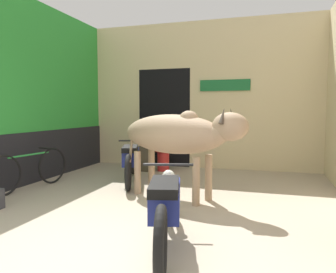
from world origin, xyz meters
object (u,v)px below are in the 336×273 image
(bicycle, at_px, (30,170))
(plastic_stool, at_px, (163,160))
(motorcycle_near, at_px, (166,204))
(cow, at_px, (178,135))
(shopkeeper_seated, at_px, (148,142))
(motorcycle_far, at_px, (131,159))

(bicycle, bearing_deg, plastic_stool, 54.33)
(motorcycle_near, bearing_deg, cow, 101.60)
(bicycle, bearing_deg, shopkeeper_seated, 59.15)
(cow, distance_m, bicycle, 2.66)
(motorcycle_far, bearing_deg, shopkeeper_seated, 93.98)
(plastic_stool, bearing_deg, motorcycle_far, -100.96)
(bicycle, relative_size, plastic_stool, 3.57)
(motorcycle_near, relative_size, plastic_stool, 4.27)
(cow, xyz_separation_m, plastic_stool, (-0.91, 2.12, -0.73))
(shopkeeper_seated, bearing_deg, plastic_stool, 13.26)
(motorcycle_near, distance_m, shopkeeper_seated, 4.16)
(cow, bearing_deg, motorcycle_far, 143.14)
(bicycle, xyz_separation_m, plastic_stool, (1.66, 2.32, -0.09))
(motorcycle_near, bearing_deg, bicycle, 151.61)
(cow, xyz_separation_m, motorcycle_near, (0.37, -1.79, -0.56))
(plastic_stool, bearing_deg, motorcycle_near, -71.88)
(cow, distance_m, plastic_stool, 2.42)
(cow, xyz_separation_m, motorcycle_far, (-1.15, 0.86, -0.56))
(motorcycle_far, xyz_separation_m, bicycle, (-1.42, -1.06, -0.09))
(shopkeeper_seated, bearing_deg, bicycle, -120.85)
(motorcycle_far, bearing_deg, cow, -36.86)
(shopkeeper_seated, height_order, plastic_stool, shopkeeper_seated)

